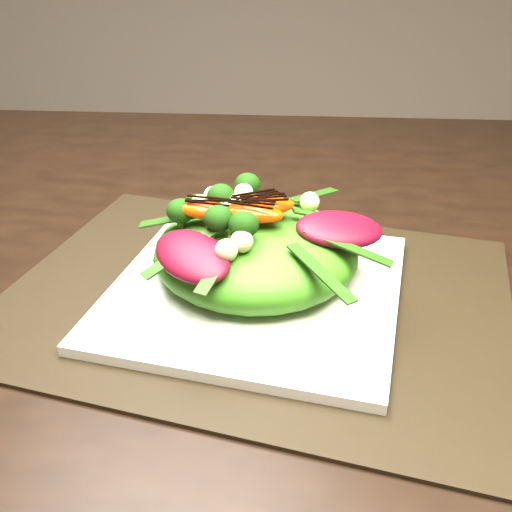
# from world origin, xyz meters

# --- Properties ---
(dining_table) EXTENTS (1.60, 0.90, 0.75)m
(dining_table) POSITION_xyz_m (0.00, 0.00, 0.73)
(dining_table) COLOR black
(dining_table) RESTS_ON floor
(placemat) EXTENTS (0.54, 0.46, 0.00)m
(placemat) POSITION_xyz_m (0.29, -0.16, 0.75)
(placemat) COLOR black
(placemat) RESTS_ON dining_table
(plate_base) EXTENTS (0.31, 0.31, 0.01)m
(plate_base) POSITION_xyz_m (0.29, -0.16, 0.76)
(plate_base) COLOR silver
(plate_base) RESTS_ON placemat
(salad_bowl) EXTENTS (0.28, 0.28, 0.02)m
(salad_bowl) POSITION_xyz_m (0.29, -0.16, 0.77)
(salad_bowl) COLOR white
(salad_bowl) RESTS_ON plate_base
(lettuce_mound) EXTENTS (0.24, 0.24, 0.06)m
(lettuce_mound) POSITION_xyz_m (0.29, -0.16, 0.80)
(lettuce_mound) COLOR #397816
(lettuce_mound) RESTS_ON salad_bowl
(radicchio_leaf) EXTENTS (0.09, 0.07, 0.02)m
(radicchio_leaf) POSITION_xyz_m (0.37, -0.17, 0.83)
(radicchio_leaf) COLOR #460715
(radicchio_leaf) RESTS_ON lettuce_mound
(orange_segment) EXTENTS (0.06, 0.04, 0.02)m
(orange_segment) POSITION_xyz_m (0.28, -0.14, 0.84)
(orange_segment) COLOR #F53404
(orange_segment) RESTS_ON lettuce_mound
(broccoli_floret) EXTENTS (0.04, 0.04, 0.04)m
(broccoli_floret) POSITION_xyz_m (0.23, -0.14, 0.84)
(broccoli_floret) COLOR #15370A
(broccoli_floret) RESTS_ON lettuce_mound
(macadamia_nut) EXTENTS (0.02, 0.02, 0.02)m
(macadamia_nut) POSITION_xyz_m (0.32, -0.21, 0.84)
(macadamia_nut) COLOR #CDB790
(macadamia_nut) RESTS_ON lettuce_mound
(balsamic_drizzle) EXTENTS (0.05, 0.01, 0.00)m
(balsamic_drizzle) POSITION_xyz_m (0.28, -0.14, 0.85)
(balsamic_drizzle) COLOR black
(balsamic_drizzle) RESTS_ON orange_segment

